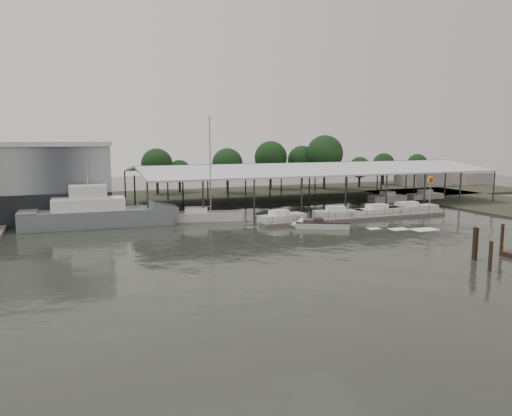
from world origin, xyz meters
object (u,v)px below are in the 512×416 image
object	(u,v)px
grey_trawler	(99,214)
speedboat_underway	(317,225)
white_sailboat	(206,216)
shell_fuel_sign	(430,188)

from	to	relation	value
grey_trawler	speedboat_underway	xyz separation A→B (m)	(24.80, -11.26, -1.19)
grey_trawler	white_sailboat	distance (m)	13.64
white_sailboat	speedboat_underway	bearing A→B (deg)	-27.99
grey_trawler	speedboat_underway	bearing A→B (deg)	-22.29
grey_trawler	white_sailboat	world-z (taller)	white_sailboat
shell_fuel_sign	grey_trawler	distance (m)	45.57
shell_fuel_sign	white_sailboat	world-z (taller)	white_sailboat
white_sailboat	shell_fuel_sign	bearing A→B (deg)	2.22
shell_fuel_sign	white_sailboat	size ratio (longest dim) A/B	0.40
grey_trawler	speedboat_underway	distance (m)	27.26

